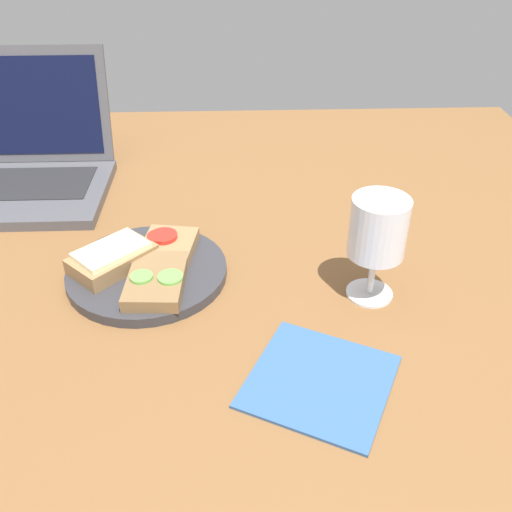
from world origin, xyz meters
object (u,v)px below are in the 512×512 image
napkin (320,381)px  plate (147,272)px  sandwich_with_cheese (112,258)px  sandwich_with_cucumber (156,280)px  laptop (15,166)px  sandwich_with_tomato (168,246)px  wine_glass (378,232)px

napkin → plate: bearing=135.9°
sandwich_with_cheese → sandwich_with_cucumber: 8.41cm
sandwich_with_cheese → laptop: 36.15cm
sandwich_with_tomato → laptop: (-29.68, 25.04, 1.76)cm
sandwich_with_tomato → sandwich_with_cucumber: 8.53cm
sandwich_with_tomato → laptop: bearing=139.8°
sandwich_with_cucumber → napkin: sandwich_with_cucumber is taller
sandwich_with_cheese → laptop: laptop is taller
sandwich_with_cucumber → laptop: 44.31cm
plate → wine_glass: size_ratio=1.54×
sandwich_with_cucumber → napkin: bearing=-40.1°
sandwich_with_cucumber → wine_glass: (29.35, -1.01, 7.60)cm
plate → laptop: bearing=132.8°
sandwich_with_tomato → laptop: laptop is taller
laptop → napkin: bearing=-45.8°
plate → napkin: plate is taller
sandwich_with_tomato → laptop: size_ratio=0.31×
plate → wine_glass: wine_glass is taller
wine_glass → sandwich_with_tomato: bearing=161.6°
sandwich_with_cheese → napkin: bearing=-39.3°
plate → napkin: (22.25, -21.59, -0.57)cm
sandwich_with_tomato → sandwich_with_cheese: sandwich_with_cheese is taller
sandwich_with_tomato → napkin: 32.29cm
sandwich_with_cucumber → plate: bearing=113.6°
sandwich_with_cheese → sandwich_with_cucumber: bearing=-36.5°
sandwich_with_cheese → wine_glass: size_ratio=0.88×
napkin → wine_glass: bearing=60.7°
plate → sandwich_with_cheese: sandwich_with_cheese is taller
sandwich_with_tomato → napkin: sandwich_with_tomato is taller
sandwich_with_cucumber → wine_glass: wine_glass is taller
sandwich_with_tomato → plate: bearing=-124.2°
sandwich_with_cheese → napkin: (27.05, -22.12, -2.83)cm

